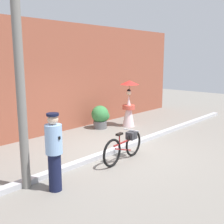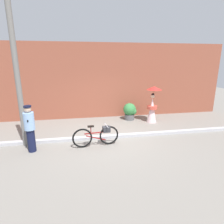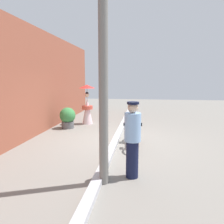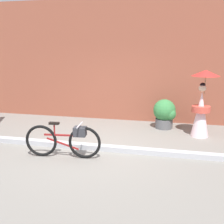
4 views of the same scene
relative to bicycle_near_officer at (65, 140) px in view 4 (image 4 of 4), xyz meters
name	(u,v)px [view 4 (image 4 of 4)]	position (x,y,z in m)	size (l,w,h in m)	color
ground_plane	(93,149)	(0.45, 0.62, -0.40)	(30.00, 30.00, 0.00)	gray
building_wall	(121,61)	(0.45, 3.77, 1.55)	(14.00, 0.40, 3.90)	brown
sidewalk_curb	(93,147)	(0.45, 0.62, -0.34)	(14.00, 0.20, 0.12)	#B2B2B7
bicycle_near_officer	(65,140)	(0.00, 0.00, 0.00)	(1.69, 0.48, 0.79)	black
person_with_parasol	(202,105)	(2.98, 2.28, 0.47)	(0.74, 0.74, 1.80)	silver
potted_plant_by_door	(165,113)	(1.99, 2.86, 0.06)	(0.67, 0.66, 0.88)	#59595B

